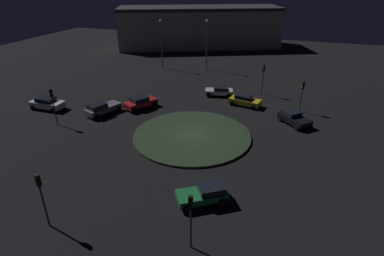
% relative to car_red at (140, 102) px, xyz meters
% --- Properties ---
extents(ground_plane, '(119.22, 119.22, 0.00)m').
position_rel_car_red_xyz_m(ground_plane, '(-8.91, 5.37, -0.80)').
color(ground_plane, black).
extents(roundabout_island, '(12.67, 12.67, 0.23)m').
position_rel_car_red_xyz_m(roundabout_island, '(-8.91, 5.37, -0.69)').
color(roundabout_island, '#263823').
rests_on(roundabout_island, ground_plane).
extents(car_red, '(3.68, 4.57, 1.54)m').
position_rel_car_red_xyz_m(car_red, '(0.00, 0.00, 0.00)').
color(car_red, red).
rests_on(car_red, ground_plane).
extents(car_green, '(4.18, 3.61, 1.44)m').
position_rel_car_red_xyz_m(car_green, '(-13.25, 15.29, -0.05)').
color(car_green, '#1E7238').
rests_on(car_green, ground_plane).
extents(car_silver, '(4.19, 2.74, 1.32)m').
position_rel_car_red_xyz_m(car_silver, '(-8.59, -7.75, -0.10)').
color(car_silver, silver).
rests_on(car_silver, ground_plane).
extents(car_yellow, '(4.29, 2.61, 1.48)m').
position_rel_car_red_xyz_m(car_yellow, '(-12.70, -5.14, -0.04)').
color(car_yellow, gold).
rests_on(car_yellow, ground_plane).
extents(car_white, '(4.33, 2.17, 1.57)m').
position_rel_car_red_xyz_m(car_white, '(11.25, 4.18, 0.01)').
color(car_white, white).
rests_on(car_white, ground_plane).
extents(car_grey, '(3.26, 4.80, 1.53)m').
position_rel_car_red_xyz_m(car_grey, '(3.62, 3.33, -0.02)').
color(car_grey, slate).
rests_on(car_grey, ground_plane).
extents(car_black, '(4.06, 4.06, 1.42)m').
position_rel_car_red_xyz_m(car_black, '(-19.10, -1.47, -0.06)').
color(car_black, black).
rests_on(car_black, ground_plane).
extents(traffic_light_south, '(0.36, 0.39, 4.34)m').
position_rel_car_red_xyz_m(traffic_light_south, '(-14.27, -10.09, 2.28)').
color(traffic_light_south, '#2D2D2D').
rests_on(traffic_light_south, ground_plane).
extents(traffic_light_north, '(0.35, 0.39, 4.28)m').
position_rel_car_red_xyz_m(traffic_light_north, '(-3.77, 21.19, 2.24)').
color(traffic_light_north, '#2D2D2D').
rests_on(traffic_light_north, ground_plane).
extents(traffic_light_east, '(0.37, 0.33, 4.36)m').
position_rel_car_red_xyz_m(traffic_light_east, '(6.80, 7.70, 2.29)').
color(traffic_light_east, '#2D2D2D').
rests_on(traffic_light_east, ground_plane).
extents(traffic_light_north_near, '(0.35, 0.39, 4.10)m').
position_rel_car_red_xyz_m(traffic_light_north_near, '(-13.72, 19.84, 2.12)').
color(traffic_light_north_near, '#2D2D2D').
rests_on(traffic_light_north_near, ground_plane).
extents(traffic_light_southwest, '(0.39, 0.39, 3.98)m').
position_rel_car_red_xyz_m(traffic_light_southwest, '(-19.66, -5.29, 2.03)').
color(traffic_light_southwest, '#2D2D2D').
rests_on(traffic_light_southwest, ground_plane).
extents(streetlamp_south, '(0.54, 0.54, 8.74)m').
position_rel_car_red_xyz_m(streetlamp_south, '(-3.02, -20.10, 4.96)').
color(streetlamp_south, '#4C4C51').
rests_on(streetlamp_south, ground_plane).
extents(streetlamp_southeast, '(0.57, 0.57, 8.60)m').
position_rel_car_red_xyz_m(streetlamp_southeast, '(5.05, -18.69, 5.00)').
color(streetlamp_southeast, '#4C4C51').
rests_on(streetlamp_southeast, ground_plane).
extents(store_building, '(37.81, 24.28, 9.03)m').
position_rel_car_red_xyz_m(store_building, '(4.26, -38.85, 3.71)').
color(store_building, '#ADA893').
rests_on(store_building, ground_plane).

